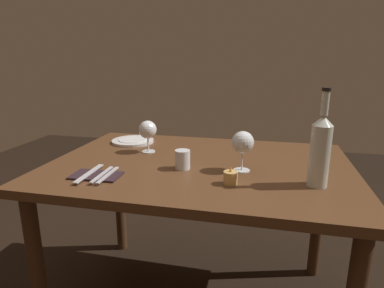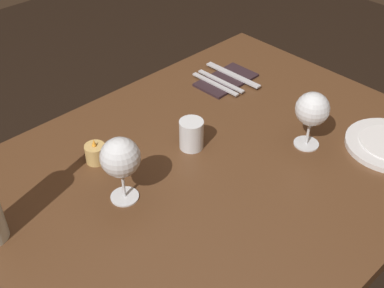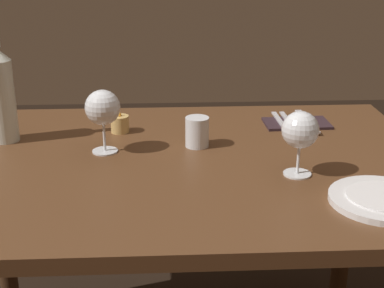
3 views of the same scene
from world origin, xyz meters
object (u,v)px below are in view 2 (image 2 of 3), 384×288
folded_napkin (226,80)px  fork_outer (215,84)px  table_knife (233,75)px  wine_glass_left (312,110)px  water_tumbler (191,136)px  votive_candle (96,154)px  fork_inner (221,81)px  wine_glass_right (120,158)px

folded_napkin → fork_outer: size_ratio=1.07×
table_knife → wine_glass_left: bearing=-107.0°
wine_glass_left → table_knife: (0.11, 0.36, -0.10)m
water_tumbler → votive_candle: water_tumbler is taller
votive_candle → table_knife: (0.55, 0.04, -0.01)m
votive_candle → fork_inner: votive_candle is taller
wine_glass_right → folded_napkin: (0.55, 0.19, -0.11)m
fork_inner → table_knife: same height
fork_inner → fork_outer: same height
table_knife → fork_inner: bearing=180.0°
votive_candle → folded_napkin: size_ratio=0.35×
folded_napkin → fork_outer: (-0.05, 0.00, 0.01)m
wine_glass_left → fork_inner: 0.38m
wine_glass_left → water_tumbler: size_ratio=1.94×
water_tumbler → votive_candle: 0.25m
fork_inner → fork_outer: bearing=180.0°
wine_glass_left → folded_napkin: wine_glass_left is taller
wine_glass_left → fork_outer: bearing=85.1°
wine_glass_left → table_knife: bearing=73.0°
wine_glass_right → votive_candle: size_ratio=2.47×
fork_outer → table_knife: 0.08m
wine_glass_right → folded_napkin: bearing=19.4°
votive_candle → fork_outer: (0.47, 0.04, -0.01)m
wine_glass_right → votive_candle: bearing=79.2°
wine_glass_left → wine_glass_right: size_ratio=0.94×
folded_napkin → table_knife: table_knife is taller
table_knife → votive_candle: bearing=-175.9°
wine_glass_right → fork_inner: size_ratio=0.92×
folded_napkin → table_knife: size_ratio=0.92×
water_tumbler → fork_outer: (0.26, 0.16, -0.02)m
water_tumbler → fork_inner: size_ratio=0.44×
wine_glass_right → water_tumbler: size_ratio=2.07×
water_tumbler → fork_inner: water_tumbler is taller
water_tumbler → table_knife: 0.37m
fork_outer → table_knife: bearing=0.0°
water_tumbler → wine_glass_right: bearing=-172.9°
wine_glass_right → fork_outer: 0.54m
wine_glass_right → votive_candle: 0.18m
wine_glass_right → folded_napkin: 0.59m
wine_glass_left → folded_napkin: (0.08, 0.36, -0.10)m
wine_glass_left → votive_candle: size_ratio=2.32×
water_tumbler → folded_napkin: 0.35m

